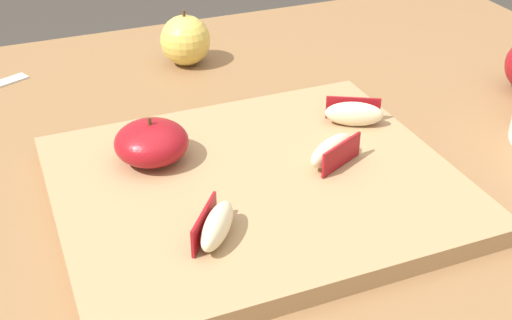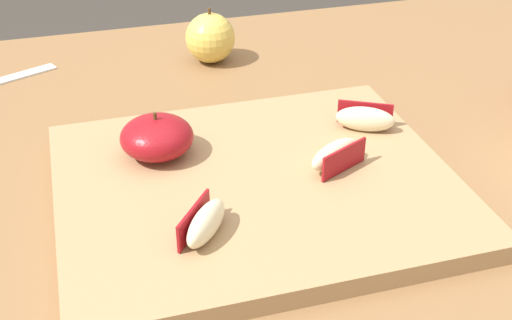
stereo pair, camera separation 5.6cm
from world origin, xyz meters
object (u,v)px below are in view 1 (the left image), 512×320
(apple_wedge_left, at_px, (333,151))
(apple_wedge_near_knife, at_px, (354,113))
(whole_apple_golden, at_px, (185,40))
(apple_half_skin_up, at_px, (151,141))
(cutting_board, at_px, (256,186))
(apple_wedge_middle, at_px, (216,226))

(apple_wedge_left, xyz_separation_m, apple_wedge_near_knife, (0.06, 0.06, 0.00))
(apple_wedge_left, xyz_separation_m, whole_apple_golden, (-0.05, 0.33, 0.00))
(apple_half_skin_up, bearing_deg, cutting_board, -40.89)
(apple_half_skin_up, xyz_separation_m, apple_wedge_middle, (0.02, -0.14, -0.01))
(apple_wedge_middle, distance_m, whole_apple_golden, 0.41)
(cutting_board, relative_size, apple_wedge_near_knife, 5.82)
(apple_half_skin_up, bearing_deg, apple_wedge_middle, -83.27)
(apple_wedge_near_knife, bearing_deg, apple_wedge_left, -133.37)
(apple_half_skin_up, bearing_deg, whole_apple_golden, 66.06)
(whole_apple_golden, bearing_deg, apple_wedge_middle, -103.48)
(whole_apple_golden, bearing_deg, cutting_board, -95.26)
(whole_apple_golden, bearing_deg, apple_half_skin_up, -113.94)
(cutting_board, relative_size, apple_wedge_left, 5.79)
(cutting_board, distance_m, apple_wedge_left, 0.08)
(cutting_board, distance_m, whole_apple_golden, 0.33)
(cutting_board, bearing_deg, apple_wedge_left, -2.14)
(apple_half_skin_up, distance_m, apple_wedge_left, 0.18)
(cutting_board, xyz_separation_m, whole_apple_golden, (0.03, 0.32, 0.02))
(apple_half_skin_up, xyz_separation_m, whole_apple_golden, (0.11, 0.25, -0.01))
(cutting_board, xyz_separation_m, apple_wedge_middle, (-0.07, -0.07, 0.02))
(apple_wedge_middle, bearing_deg, apple_half_skin_up, 96.73)
(apple_wedge_middle, xyz_separation_m, apple_wedge_near_knife, (0.20, 0.13, 0.00))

